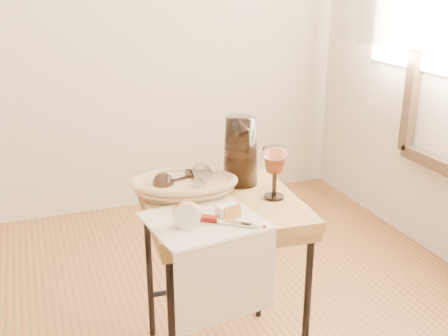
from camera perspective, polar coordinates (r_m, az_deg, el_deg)
name	(u,v)px	position (r m, az deg, el deg)	size (l,w,h in m)	color
side_table	(222,285)	(1.93, -0.21, -12.26)	(0.50, 0.50, 0.64)	brown
tea_towel	(203,221)	(1.63, -2.21, -5.59)	(0.33, 0.29, 0.01)	silver
bread_basket	(184,187)	(1.82, -4.23, -1.99)	(0.32, 0.22, 0.05)	#AB8353
goblet_lying_a	(175,180)	(1.82, -5.23, -1.33)	(0.12, 0.07, 0.07)	#412B24
goblet_lying_b	(199,180)	(1.81, -2.64, -1.24)	(0.13, 0.08, 0.08)	white
pitcher	(240,151)	(1.88, 1.76, 1.81)	(0.17, 0.25, 0.28)	black
wine_goblet	(275,173)	(1.77, 5.40, -0.55)	(0.09, 0.09, 0.18)	white
apple_half	(187,214)	(1.57, -3.96, -4.86)	(0.09, 0.05, 0.08)	#C13B1F
apple_wedge	(226,211)	(1.63, 0.24, -4.60)	(0.06, 0.03, 0.04)	white
table_knife	(224,220)	(1.60, -0.02, -5.58)	(0.23, 0.02, 0.02)	silver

